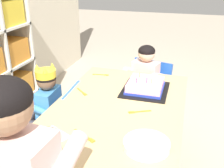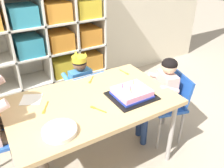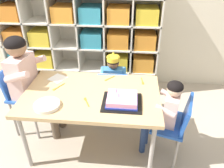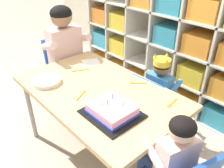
% 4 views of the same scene
% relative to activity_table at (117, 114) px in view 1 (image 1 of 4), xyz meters
% --- Properties ---
extents(activity_table, '(1.22, 0.76, 0.64)m').
position_rel_activity_table_xyz_m(activity_table, '(0.00, 0.00, 0.00)').
color(activity_table, tan).
rests_on(activity_table, ground).
extents(classroom_chair_blue, '(0.35, 0.36, 0.64)m').
position_rel_activity_table_xyz_m(classroom_chair_blue, '(0.15, 0.47, -0.23)').
color(classroom_chair_blue, blue).
rests_on(classroom_chair_blue, ground).
extents(child_with_crown, '(0.30, 0.31, 0.80)m').
position_rel_activity_table_xyz_m(child_with_crown, '(0.14, 0.58, -0.10)').
color(child_with_crown, '#3D7FBC').
rests_on(child_with_crown, ground).
extents(classroom_chair_guest_side, '(0.39, 0.44, 0.66)m').
position_rel_activity_table_xyz_m(classroom_chair_guest_side, '(0.76, -0.06, -0.18)').
color(classroom_chair_guest_side, '#1E4CA8').
rests_on(classroom_chair_guest_side, ground).
extents(guest_at_table_side, '(0.33, 0.33, 0.83)m').
position_rel_activity_table_xyz_m(guest_at_table_side, '(0.66, -0.03, -0.06)').
color(guest_at_table_side, beige).
rests_on(guest_at_table_side, ground).
extents(birthday_cake_on_tray, '(0.33, 0.29, 0.10)m').
position_rel_activity_table_xyz_m(birthday_cake_on_tray, '(0.28, -0.12, 0.08)').
color(birthday_cake_on_tray, black).
rests_on(birthday_cake_on_tray, activity_table).
extents(paper_plate_stack, '(0.21, 0.21, 0.03)m').
position_rel_activity_table_xyz_m(paper_plate_stack, '(-0.33, -0.23, 0.06)').
color(paper_plate_stack, white).
rests_on(paper_plate_stack, activity_table).
extents(paper_napkin_square, '(0.20, 0.20, 0.00)m').
position_rel_activity_table_xyz_m(paper_napkin_square, '(-0.38, 0.23, 0.05)').
color(paper_napkin_square, white).
rests_on(paper_napkin_square, activity_table).
extents(fork_near_child_seat, '(0.10, 0.11, 0.00)m').
position_rel_activity_table_xyz_m(fork_near_child_seat, '(0.13, 0.27, 0.05)').
color(fork_near_child_seat, orange).
rests_on(fork_near_child_seat, activity_table).
extents(fork_beside_plate_stack, '(0.03, 0.13, 0.00)m').
position_rel_activity_table_xyz_m(fork_beside_plate_stack, '(0.46, 0.25, 0.05)').
color(fork_beside_plate_stack, orange).
rests_on(fork_beside_plate_stack, activity_table).
extents(fork_by_napkin, '(0.09, 0.13, 0.00)m').
position_rel_activity_table_xyz_m(fork_by_napkin, '(-0.33, 0.07, 0.05)').
color(fork_by_napkin, orange).
rests_on(fork_by_napkin, activity_table).
extents(fork_near_cake_tray, '(0.07, 0.13, 0.00)m').
position_rel_activity_table_xyz_m(fork_near_cake_tray, '(-0.02, -0.13, 0.05)').
color(fork_near_cake_tray, orange).
rests_on(fork_near_cake_tray, activity_table).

